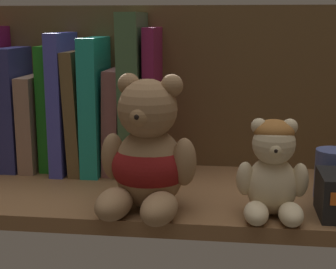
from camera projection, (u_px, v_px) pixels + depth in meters
The scene contains 15 objects.
shelf_board at pixel (178, 196), 75.45cm from camera, with size 79.71×26.03×2.00cm, color brown.
shelf_back_panel at pixel (188, 93), 85.86cm from camera, with size 82.11×1.20×28.08cm, color brown.
book_3 at pixel (0, 97), 85.82cm from camera, with size 2.06×9.53×22.83cm, color maroon.
book_4 at pixel (18, 108), 85.82cm from camera, with size 2.91×11.87×19.53cm, color navy.
book_5 at pixel (37, 121), 85.91cm from camera, with size 2.48×11.98×15.12cm, color #9A7662.
book_6 at pixel (52, 107), 85.07cm from camera, with size 2.13×9.12×19.85cm, color #1E7B1C.
book_7 at pixel (67, 101), 84.54cm from camera, with size 2.10×14.17×21.90cm, color #464BBD.
book_8 at pixel (82, 110), 84.54cm from camera, with size 1.90×13.66×19.12cm, color brown.
book_9 at pixel (98, 104), 83.98cm from camera, with size 2.75×13.99×21.20cm, color teal.
book_10 at pixel (117, 120), 84.13cm from camera, with size 2.38×11.26×16.29cm, color #9A5959.
book_11 at pixel (136, 93), 82.82cm from camera, with size 3.16×14.15×24.92cm, color #426642.
book_12 at pixel (154, 100), 82.70cm from camera, with size 1.77×12.00×22.72cm, color #801B4B.
teddy_bear_larger at pixel (148, 158), 66.01cm from camera, with size 12.86×13.71×17.35cm.
teddy_bear_smaller at pixel (273, 171), 63.98cm from camera, with size 8.84×8.94×12.17cm.
pillar_candle at pixel (333, 174), 71.08cm from camera, with size 4.88×4.88×6.72cm, color #4C5B99.
Camera 1 is at (7.55, -71.44, 25.76)cm, focal length 56.04 mm.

